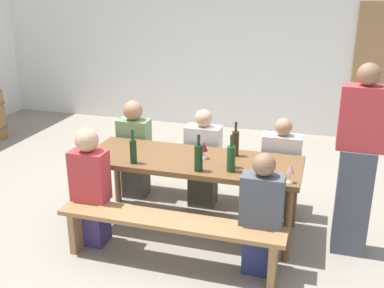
{
  "coord_description": "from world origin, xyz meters",
  "views": [
    {
      "loc": [
        1.19,
        -3.97,
        2.37
      ],
      "look_at": [
        0.0,
        0.0,
        0.9
      ],
      "focal_mm": 42.99,
      "sensor_mm": 36.0,
      "label": 1
    }
  ],
  "objects_px": {
    "seated_guest_far_2": "(280,171)",
    "standing_host": "(357,165)",
    "wine_bottle_1": "(133,151)",
    "seated_guest_far_1": "(203,161)",
    "tasting_table": "(192,166)",
    "bench_far": "(209,170)",
    "wine_bottle_3": "(91,148)",
    "wine_glass_2": "(204,147)",
    "wine_glass_0": "(200,138)",
    "wine_bottle_0": "(199,157)",
    "wine_glass_1": "(291,169)",
    "seated_guest_near_1": "(261,217)",
    "bench_near": "(169,229)",
    "seated_guest_far_0": "(135,151)",
    "seated_guest_near_0": "(91,189)",
    "wine_bottle_5": "(231,156)",
    "wine_bottle_2": "(235,143)",
    "wooden_door": "(384,75)",
    "wine_bottle_4": "(231,158)"
  },
  "relations": [
    {
      "from": "seated_guest_near_0",
      "to": "wine_glass_1",
      "type": "bearing_deg",
      "value": -82.48
    },
    {
      "from": "seated_guest_far_2",
      "to": "wine_bottle_1",
      "type": "bearing_deg",
      "value": -58.44
    },
    {
      "from": "wine_bottle_1",
      "to": "seated_guest_far_1",
      "type": "xyz_separation_m",
      "value": [
        0.46,
        0.8,
        -0.36
      ]
    },
    {
      "from": "wine_bottle_4",
      "to": "wine_bottle_5",
      "type": "bearing_deg",
      "value": 101.54
    },
    {
      "from": "wine_bottle_2",
      "to": "wine_glass_2",
      "type": "distance_m",
      "value": 0.31
    },
    {
      "from": "wine_bottle_0",
      "to": "wine_glass_0",
      "type": "height_order",
      "value": "wine_bottle_0"
    },
    {
      "from": "bench_far",
      "to": "wine_bottle_2",
      "type": "bearing_deg",
      "value": -51.52
    },
    {
      "from": "tasting_table",
      "to": "wine_glass_0",
      "type": "relative_size",
      "value": 12.22
    },
    {
      "from": "seated_guest_near_1",
      "to": "seated_guest_far_1",
      "type": "distance_m",
      "value": 1.33
    },
    {
      "from": "wine_bottle_5",
      "to": "seated_guest_far_0",
      "type": "distance_m",
      "value": 1.43
    },
    {
      "from": "tasting_table",
      "to": "bench_far",
      "type": "height_order",
      "value": "tasting_table"
    },
    {
      "from": "wine_glass_1",
      "to": "standing_host",
      "type": "xyz_separation_m",
      "value": [
        0.55,
        0.32,
        -0.03
      ]
    },
    {
      "from": "wine_bottle_2",
      "to": "seated_guest_far_2",
      "type": "height_order",
      "value": "wine_bottle_2"
    },
    {
      "from": "wine_bottle_2",
      "to": "seated_guest_far_1",
      "type": "bearing_deg",
      "value": 141.44
    },
    {
      "from": "wine_bottle_0",
      "to": "wine_glass_1",
      "type": "xyz_separation_m",
      "value": [
        0.82,
        -0.02,
        -0.01
      ]
    },
    {
      "from": "wooden_door",
      "to": "wine_bottle_4",
      "type": "bearing_deg",
      "value": -113.41
    },
    {
      "from": "bench_near",
      "to": "standing_host",
      "type": "bearing_deg",
      "value": 25.06
    },
    {
      "from": "wine_glass_1",
      "to": "seated_guest_near_0",
      "type": "xyz_separation_m",
      "value": [
        -1.78,
        -0.24,
        -0.32
      ]
    },
    {
      "from": "wine_bottle_0",
      "to": "seated_guest_far_0",
      "type": "distance_m",
      "value": 1.31
    },
    {
      "from": "seated_guest_far_1",
      "to": "standing_host",
      "type": "relative_size",
      "value": 0.63
    },
    {
      "from": "wine_bottle_5",
      "to": "wine_glass_2",
      "type": "distance_m",
      "value": 0.33
    },
    {
      "from": "wine_bottle_3",
      "to": "wine_bottle_4",
      "type": "bearing_deg",
      "value": 3.73
    },
    {
      "from": "wine_glass_1",
      "to": "seated_guest_near_0",
      "type": "relative_size",
      "value": 0.16
    },
    {
      "from": "wine_bottle_4",
      "to": "seated_guest_far_1",
      "type": "bearing_deg",
      "value": 122.13
    },
    {
      "from": "wine_bottle_3",
      "to": "seated_guest_far_2",
      "type": "distance_m",
      "value": 1.94
    },
    {
      "from": "wine_glass_0",
      "to": "wine_glass_2",
      "type": "bearing_deg",
      "value": -65.03
    },
    {
      "from": "wooden_door",
      "to": "standing_host",
      "type": "xyz_separation_m",
      "value": [
        -0.47,
        -3.36,
        -0.2
      ]
    },
    {
      "from": "wine_glass_2",
      "to": "seated_guest_near_0",
      "type": "xyz_separation_m",
      "value": [
        -0.93,
        -0.57,
        -0.31
      ]
    },
    {
      "from": "wine_glass_0",
      "to": "seated_guest_near_0",
      "type": "height_order",
      "value": "seated_guest_near_0"
    },
    {
      "from": "wine_bottle_0",
      "to": "wine_glass_1",
      "type": "bearing_deg",
      "value": -1.6
    },
    {
      "from": "bench_far",
      "to": "wine_glass_0",
      "type": "relative_size",
      "value": 11.64
    },
    {
      "from": "seated_guest_far_2",
      "to": "standing_host",
      "type": "bearing_deg",
      "value": 54.2
    },
    {
      "from": "wine_glass_1",
      "to": "seated_guest_far_0",
      "type": "height_order",
      "value": "seated_guest_far_0"
    },
    {
      "from": "wine_glass_1",
      "to": "wine_glass_2",
      "type": "xyz_separation_m",
      "value": [
        -0.85,
        0.34,
        -0.01
      ]
    },
    {
      "from": "wine_bottle_4",
      "to": "standing_host",
      "type": "relative_size",
      "value": 0.19
    },
    {
      "from": "wine_glass_0",
      "to": "wine_glass_2",
      "type": "distance_m",
      "value": 0.25
    },
    {
      "from": "wine_bottle_1",
      "to": "wine_glass_0",
      "type": "height_order",
      "value": "wine_bottle_1"
    },
    {
      "from": "wine_bottle_2",
      "to": "seated_guest_far_1",
      "type": "relative_size",
      "value": 0.31
    },
    {
      "from": "wine_bottle_4",
      "to": "seated_guest_near_0",
      "type": "relative_size",
      "value": 0.28
    },
    {
      "from": "bench_near",
      "to": "wine_bottle_2",
      "type": "relative_size",
      "value": 5.82
    },
    {
      "from": "wine_bottle_0",
      "to": "seated_guest_near_0",
      "type": "distance_m",
      "value": 1.05
    },
    {
      "from": "tasting_table",
      "to": "wine_glass_2",
      "type": "height_order",
      "value": "wine_glass_2"
    },
    {
      "from": "wine_bottle_0",
      "to": "wine_bottle_3",
      "type": "bearing_deg",
      "value": -179.18
    },
    {
      "from": "bench_near",
      "to": "seated_guest_far_0",
      "type": "xyz_separation_m",
      "value": [
        -0.84,
        1.21,
        0.2
      ]
    },
    {
      "from": "wooden_door",
      "to": "wine_bottle_2",
      "type": "distance_m",
      "value": 3.57
    },
    {
      "from": "wine_bottle_0",
      "to": "wine_bottle_4",
      "type": "distance_m",
      "value": 0.29
    },
    {
      "from": "wooden_door",
      "to": "wine_glass_0",
      "type": "xyz_separation_m",
      "value": [
        -1.97,
        -3.12,
        -0.18
      ]
    },
    {
      "from": "wine_glass_2",
      "to": "standing_host",
      "type": "relative_size",
      "value": 0.1
    },
    {
      "from": "wine_bottle_3",
      "to": "wine_glass_2",
      "type": "bearing_deg",
      "value": 17.6
    },
    {
      "from": "seated_guest_far_0",
      "to": "seated_guest_far_2",
      "type": "height_order",
      "value": "seated_guest_far_0"
    }
  ]
}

